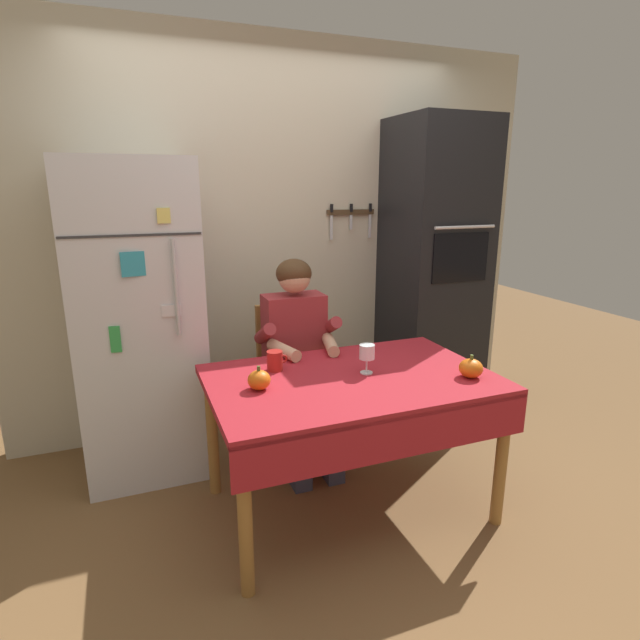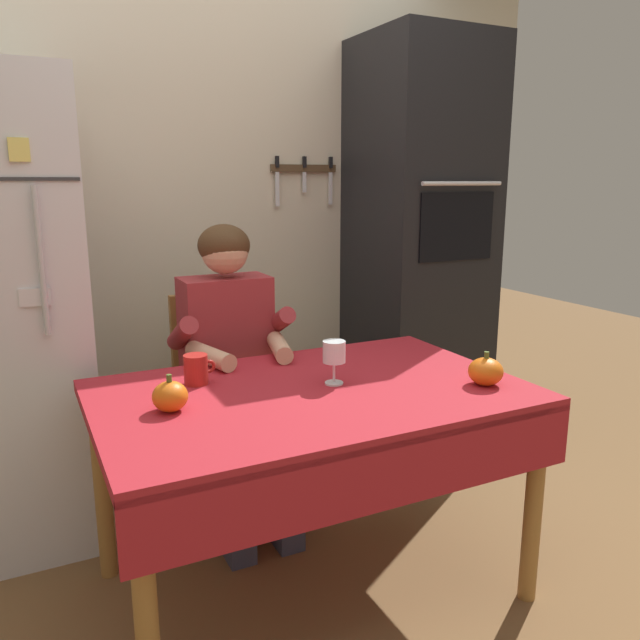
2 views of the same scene
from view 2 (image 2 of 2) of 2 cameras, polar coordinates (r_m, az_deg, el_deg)
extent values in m
plane|color=brown|center=(2.36, 0.42, -24.29)|extent=(10.00, 10.00, 0.00)
cube|color=beige|center=(3.16, -9.99, 10.38)|extent=(3.70, 0.10, 2.60)
cube|color=#4C3823|center=(3.27, -1.50, 13.68)|extent=(0.36, 0.02, 0.04)
cube|color=silver|center=(3.20, -3.92, 11.81)|extent=(0.02, 0.01, 0.17)
cube|color=black|center=(3.20, -3.94, 14.22)|extent=(0.02, 0.01, 0.06)
cube|color=silver|center=(3.26, -1.43, 12.45)|extent=(0.02, 0.01, 0.10)
cube|color=black|center=(3.26, -1.43, 14.21)|extent=(0.02, 0.01, 0.06)
cube|color=silver|center=(3.33, 0.96, 11.91)|extent=(0.02, 0.01, 0.16)
cube|color=black|center=(3.33, 0.98, 14.19)|extent=(0.02, 0.01, 0.06)
cylinder|color=silver|center=(2.30, -24.11, 4.89)|extent=(0.02, 0.02, 0.50)
cube|color=#E5D666|center=(2.30, -25.78, 13.83)|extent=(0.06, 0.02, 0.08)
cube|color=silver|center=(2.33, -24.57, 1.90)|extent=(0.10, 0.02, 0.06)
cube|color=black|center=(3.31, 8.96, 6.16)|extent=(0.60, 0.60, 2.10)
cube|color=black|center=(3.05, 12.38, 8.32)|extent=(0.42, 0.01, 0.32)
cylinder|color=silver|center=(3.02, 12.87, 12.05)|extent=(0.45, 0.02, 0.02)
cylinder|color=#9E6B33|center=(1.77, -15.55, -25.08)|extent=(0.06, 0.06, 0.70)
cylinder|color=#9E6B33|center=(2.43, -19.24, -14.17)|extent=(0.06, 0.06, 0.70)
cylinder|color=#9E6B33|center=(2.30, 18.91, -15.70)|extent=(0.06, 0.06, 0.70)
cylinder|color=#9E6B33|center=(2.84, 7.61, -9.50)|extent=(0.06, 0.06, 0.70)
cube|color=#A81E28|center=(2.09, -0.79, -6.80)|extent=(1.40, 0.90, 0.04)
cube|color=#A81E28|center=(1.77, 5.63, -14.13)|extent=(1.40, 0.01, 0.20)
cube|color=#9E6B33|center=(2.77, -8.58, -8.32)|extent=(0.40, 0.40, 0.04)
cube|color=#9E6B33|center=(2.85, -9.87, -2.27)|extent=(0.36, 0.04, 0.48)
cylinder|color=#9E6B33|center=(2.67, -10.83, -14.55)|extent=(0.04, 0.04, 0.41)
cylinder|color=#9E6B33|center=(2.97, -12.66, -11.73)|extent=(0.04, 0.04, 0.41)
cylinder|color=#9E6B33|center=(2.76, -3.85, -13.32)|extent=(0.04, 0.04, 0.41)
cylinder|color=#9E6B33|center=(3.05, -6.35, -10.76)|extent=(0.04, 0.04, 0.41)
cube|color=#38384C|center=(2.59, -7.75, -19.56)|extent=(0.10, 0.22, 0.08)
cube|color=#38384C|center=(2.65, -3.42, -18.66)|extent=(0.10, 0.22, 0.08)
cylinder|color=#38384C|center=(2.55, -8.33, -15.27)|extent=(0.09, 0.09, 0.38)
cylinder|color=#38384C|center=(2.61, -4.01, -14.46)|extent=(0.09, 0.09, 0.38)
cube|color=#38384C|center=(2.58, -9.44, -8.36)|extent=(0.12, 0.40, 0.11)
cube|color=#38384C|center=(2.63, -5.65, -7.80)|extent=(0.12, 0.40, 0.11)
cube|color=#9E2D33|center=(2.62, -8.56, -1.29)|extent=(0.36, 0.20, 0.48)
cylinder|color=#9E2D33|center=(2.50, -12.46, -1.23)|extent=(0.07, 0.26, 0.18)
cylinder|color=#9E2D33|center=(2.62, -3.95, -0.31)|extent=(0.07, 0.26, 0.18)
cylinder|color=#D8A884|center=(2.37, -9.98, -3.26)|extent=(0.13, 0.27, 0.07)
cylinder|color=#D8A884|center=(2.46, -3.70, -2.50)|extent=(0.13, 0.27, 0.07)
sphere|color=#D8A884|center=(2.54, -8.68, 6.28)|extent=(0.19, 0.19, 0.19)
ellipsoid|color=#472D19|center=(2.55, -8.77, 6.75)|extent=(0.21, 0.21, 0.17)
cylinder|color=#B2231E|center=(2.16, -11.25, -4.45)|extent=(0.08, 0.08, 0.10)
torus|color=#B2231E|center=(2.17, -10.12, -4.19)|extent=(0.05, 0.01, 0.05)
cylinder|color=white|center=(2.13, 1.28, -5.77)|extent=(0.06, 0.06, 0.01)
cylinder|color=white|center=(2.12, 1.29, -4.78)|extent=(0.01, 0.01, 0.07)
cylinder|color=white|center=(2.10, 1.30, -2.90)|extent=(0.08, 0.08, 0.07)
ellipsoid|color=orange|center=(2.18, 14.88, -4.56)|extent=(0.12, 0.12, 0.09)
cylinder|color=#4C6023|center=(2.17, 14.97, -3.10)|extent=(0.02, 0.02, 0.02)
ellipsoid|color=orange|center=(1.93, -13.52, -6.80)|extent=(0.11, 0.11, 0.09)
cylinder|color=#4C6023|center=(1.91, -13.61, -5.18)|extent=(0.02, 0.02, 0.02)
camera|label=1|loc=(0.45, 175.94, 19.19)|focal=28.32mm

